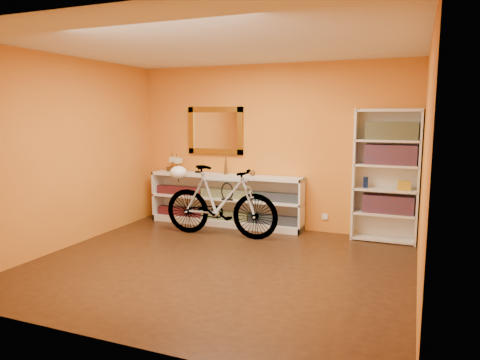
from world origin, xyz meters
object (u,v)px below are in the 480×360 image
at_px(bookcase, 386,176).
at_px(helmet, 178,172).
at_px(bicycle, 220,201).
at_px(console_unit, 225,200).

height_order(bookcase, helmet, bookcase).
xyz_separation_m(bicycle, helmet, (-0.69, -0.03, 0.41)).
distance_m(console_unit, bookcase, 2.54).
height_order(console_unit, bicycle, bicycle).
xyz_separation_m(bookcase, helmet, (-2.98, -0.69, -0.01)).
xyz_separation_m(bookcase, bicycle, (-2.28, -0.67, -0.42)).
bearing_deg(helmet, bicycle, 2.08).
bearing_deg(bookcase, console_unit, -179.42).
height_order(console_unit, helmet, helmet).
height_order(bicycle, helmet, bicycle).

